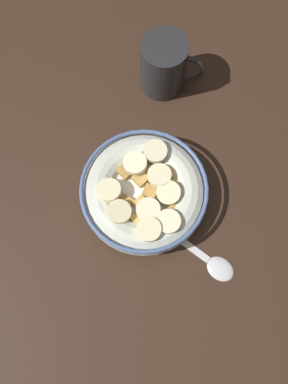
% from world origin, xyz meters
% --- Properties ---
extents(ground_plane, '(1.13, 1.13, 0.02)m').
position_xyz_m(ground_plane, '(0.00, 0.00, -0.01)').
color(ground_plane, '#332116').
extents(cereal_bowl, '(0.18, 0.18, 0.06)m').
position_xyz_m(cereal_bowl, '(0.00, -0.00, 0.03)').
color(cereal_bowl, beige).
rests_on(cereal_bowl, ground_plane).
extents(spoon, '(0.14, 0.09, 0.01)m').
position_xyz_m(spoon, '(0.11, -0.08, 0.00)').
color(spoon, silver).
rests_on(spoon, ground_plane).
extents(coffee_mug, '(0.10, 0.07, 0.09)m').
position_xyz_m(coffee_mug, '(-0.00, 0.20, 0.05)').
color(coffee_mug, '#262628').
rests_on(coffee_mug, ground_plane).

